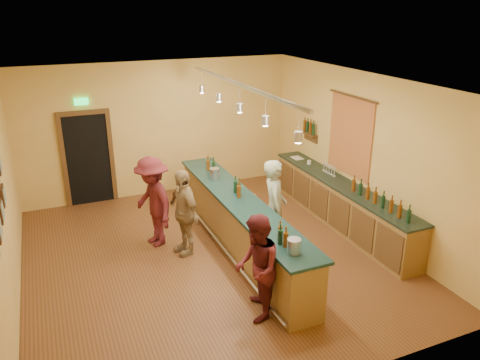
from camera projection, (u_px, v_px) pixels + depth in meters
name	position (u px, v px, depth m)	size (l,w,h in m)	color
floor	(210.00, 256.00, 8.71)	(7.00, 7.00, 0.00)	#533417
ceiling	(206.00, 83.00, 7.57)	(6.50, 7.00, 0.02)	silver
wall_back	(159.00, 129.00, 11.15)	(6.50, 0.02, 3.20)	gold
wall_front	(315.00, 277.00, 5.13)	(6.50, 0.02, 3.20)	gold
wall_left	(2.00, 205.00, 6.95)	(0.02, 7.00, 3.20)	gold
wall_right	(362.00, 154.00, 9.34)	(0.02, 7.00, 3.20)	gold
doorway	(88.00, 157.00, 10.67)	(1.15, 0.09, 2.48)	black
tapestry	(350.00, 137.00, 9.58)	(0.03, 1.40, 1.60)	#A12E20
bottle_shelf	(309.00, 129.00, 10.92)	(0.17, 0.55, 0.54)	#462515
back_counter	(341.00, 203.00, 9.78)	(0.60, 4.55, 1.27)	brown
tasting_bar	(240.00, 221.00, 8.71)	(0.73, 5.10, 1.38)	brown
pendant_track	(240.00, 94.00, 7.87)	(0.11, 4.60, 0.50)	silver
bartender	(274.00, 208.00, 8.52)	(0.67, 0.44, 1.84)	gray
customer_a	(257.00, 268.00, 6.78)	(0.79, 0.62, 1.63)	#59191E
customer_b	(184.00, 212.00, 8.58)	(0.97, 0.40, 1.65)	#997A51
customer_c	(153.00, 202.00, 8.86)	(1.14, 0.66, 1.77)	#59191E
bar_stool	(249.00, 202.00, 9.90)	(0.30, 0.30, 0.62)	#A18449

